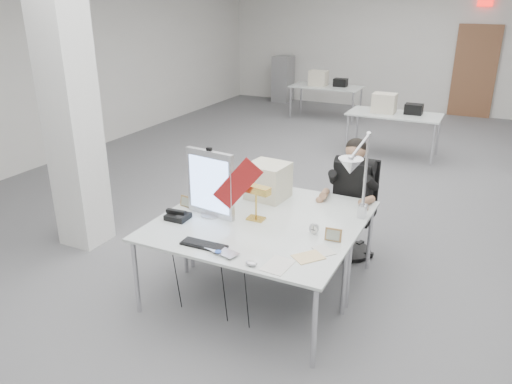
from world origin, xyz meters
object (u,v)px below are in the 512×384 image
Objects in this scene: monitor at (210,184)px; desk_main at (239,240)px; desk_phone at (178,217)px; beige_monitor at (268,181)px; office_chair at (352,210)px; bankers_lamp at (256,201)px; architect_lamp at (359,177)px; seated_person at (354,179)px; laptop at (218,253)px.

desk_main is at bearing -26.72° from monitor.
desk_phone is 0.52× the size of beige_monitor.
office_chair is 2.91× the size of bankers_lamp.
bankers_lamp is 0.38× the size of architect_lamp.
bankers_lamp reaches higher than desk_main.
desk_phone is at bearing 171.54° from desk_main.
office_chair is at bearing 91.68° from seated_person.
desk_main is at bearing 101.66° from laptop.
office_chair is at bearing 56.93° from monitor.
beige_monitor is (0.53, 0.86, 0.16)m from desk_phone.
monitor reaches higher than desk_main.
monitor is 0.85m from laptop.
architect_lamp reaches higher than beige_monitor.
seated_person is at bearing 112.93° from architect_lamp.
monitor is at bearing 145.77° from desk_main.
office_chair is at bearing 70.58° from bankers_lamp.
seated_person is at bearing 86.67° from laptop.
desk_phone is 0.21× the size of architect_lamp.
laptop is at bearing -47.76° from monitor.
office_chair is 1.15m from architect_lamp.
desk_main is 0.46m from bankers_lamp.
seated_person is 1.01× the size of architect_lamp.
office_chair is 1.68× the size of monitor.
seated_person is 0.93m from architect_lamp.
monitor reaches higher than seated_person.
desk_main is 6.10× the size of laptop.
monitor is (-0.47, 0.32, 0.33)m from desk_main.
laptop is (0.45, -0.65, -0.31)m from monitor.
architect_lamp reaches higher than desk_main.
seated_person is (0.58, 1.49, 0.16)m from desk_main.
seated_person reaches higher than desk_main.
monitor is 1.66× the size of beige_monitor.
seated_person is 3.27× the size of laptop.
beige_monitor reaches higher than laptop.
bankers_lamp is at bearing 20.44° from monitor.
desk_main is 4.68× the size of beige_monitor.
bankers_lamp is (-0.03, 0.75, 0.17)m from laptop.
beige_monitor is (-0.17, 0.96, 0.19)m from desk_main.
architect_lamp reaches higher than bankers_lamp.
bankers_lamp is 1.83× the size of desk_phone.
office_chair is 3.63× the size of laptop.
seated_person is at bearing 69.46° from bankers_lamp.
architect_lamp is (0.25, -0.83, 0.33)m from seated_person.
monitor reaches higher than laptop.
monitor is at bearing 139.51° from laptop.
office_chair is 1.97m from laptop.
seated_person is 1.91m from laptop.
architect_lamp is at bearing -72.28° from office_chair.
beige_monitor is at bearing 111.63° from laptop.
office_chair is 1.93m from desk_phone.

